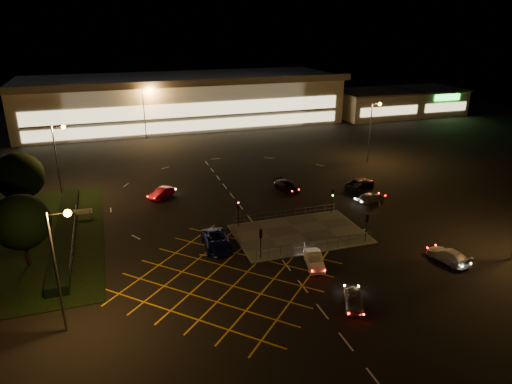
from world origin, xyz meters
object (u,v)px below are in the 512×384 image
object	(u,v)px
signal_sw	(261,238)
signal_nw	(238,208)
signal_ne	(332,196)
car_east_grey	(360,183)
car_near_silver	(354,300)
car_left_blue	(217,241)
car_approach_white	(448,255)
car_right_silver	(370,197)
car_queue_white	(314,260)
car_circ_red	(162,193)
signal_se	(367,222)
car_far_dkgrey	(287,186)

from	to	relation	value
signal_sw	signal_nw	distance (m)	7.99
signal_ne	car_east_grey	size ratio (longest dim) A/B	0.63
car_near_silver	car_left_blue	size ratio (longest dim) A/B	0.66
signal_sw	car_approach_white	world-z (taller)	signal_sw
signal_nw	signal_ne	world-z (taller)	same
car_right_silver	signal_ne	bearing A→B (deg)	95.60
signal_sw	car_queue_white	bearing A→B (deg)	146.26
signal_nw	car_queue_white	world-z (taller)	signal_nw
signal_nw	car_circ_red	distance (m)	14.43
car_east_grey	car_approach_white	distance (m)	21.65
signal_sw	signal_se	xyz separation A→B (m)	(12.00, 0.00, 0.00)
car_queue_white	car_circ_red	size ratio (longest dim) A/B	1.04
signal_nw	signal_ne	distance (m)	12.00
car_near_silver	car_east_grey	distance (m)	29.63
car_far_dkgrey	signal_nw	bearing A→B (deg)	-149.69
signal_nw	car_approach_white	bearing A→B (deg)	-39.08
signal_se	car_east_grey	size ratio (longest dim) A/B	0.63
signal_ne	car_left_blue	xyz separation A→B (m)	(-15.63, -4.24, -1.58)
signal_se	car_queue_white	size ratio (longest dim) A/B	0.76
signal_se	car_near_silver	world-z (taller)	signal_se
car_queue_white	car_right_silver	xyz separation A→B (m)	(14.25, 13.03, -0.02)
signal_ne	car_approach_white	distance (m)	15.46
signal_sw	car_queue_white	size ratio (longest dim) A/B	0.76
car_right_silver	car_circ_red	bearing A→B (deg)	57.11
signal_se	car_queue_white	bearing A→B (deg)	21.85
signal_nw	car_far_dkgrey	bearing A→B (deg)	44.01
car_right_silver	car_east_grey	size ratio (longest dim) A/B	0.78
car_circ_red	car_approach_white	xyz separation A→B (m)	(24.83, -26.68, 0.00)
car_queue_white	car_left_blue	distance (m)	10.57
car_far_dkgrey	car_east_grey	bearing A→B (deg)	-26.52
car_near_silver	car_right_silver	size ratio (longest dim) A/B	0.97
car_right_silver	car_queue_white	bearing A→B (deg)	121.25
car_far_dkgrey	car_approach_white	size ratio (longest dim) A/B	1.02
car_circ_red	signal_se	bearing A→B (deg)	3.30
car_queue_white	car_right_silver	distance (m)	19.31
car_far_dkgrey	car_queue_white	bearing A→B (deg)	-118.36
signal_sw	car_east_grey	distance (m)	25.34
signal_ne	car_right_silver	size ratio (longest dim) A/B	0.81
signal_nw	car_circ_red	xyz separation A→B (m)	(-7.22, 12.38, -1.71)
car_circ_red	car_approach_white	distance (m)	36.45
car_near_silver	car_circ_red	bearing A→B (deg)	136.11
signal_ne	car_east_grey	distance (m)	11.05
signal_se	car_approach_white	size ratio (longest dim) A/B	0.69
signal_sw	car_circ_red	xyz separation A→B (m)	(-7.22, 20.36, -1.71)
car_queue_white	car_circ_red	world-z (taller)	car_queue_white
car_approach_white	signal_nw	bearing A→B (deg)	-49.36
car_left_blue	car_east_grey	world-z (taller)	car_left_blue
signal_ne	signal_nw	bearing A→B (deg)	180.00
car_right_silver	car_left_blue	bearing A→B (deg)	94.48
car_east_grey	car_left_blue	bearing A→B (deg)	88.98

